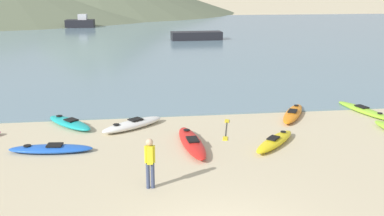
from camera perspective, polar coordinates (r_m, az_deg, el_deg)
bay_water at (r=54.79m, az=-5.82°, el=9.22°), size 160.00×70.00×0.06m
kayak_on_sand_1 at (r=16.98m, az=10.45°, el=-4.19°), size 2.36×2.57×0.36m
kayak_on_sand_3 at (r=16.59m, az=-0.04°, el=-4.38°), size 0.95×3.61×0.37m
kayak_on_sand_4 at (r=20.82m, az=12.69°, el=-0.69°), size 2.20×3.21×0.34m
kayak_on_sand_5 at (r=19.63m, az=-15.29°, el=-1.84°), size 2.40×2.70×0.34m
kayak_on_sand_6 at (r=16.82m, az=-17.49°, el=-4.97°), size 3.03×1.05×0.30m
kayak_on_sand_7 at (r=18.82m, az=-7.54°, el=-2.08°), size 2.83×2.34×0.39m
kayak_on_sand_8 at (r=22.39m, az=21.03°, el=-0.30°), size 1.44×3.60×0.29m
person_near_foreground at (r=13.10m, az=-5.36°, el=-6.60°), size 0.31×0.22×1.53m
moored_boat_0 at (r=66.07m, az=-13.99°, el=10.46°), size 3.99×2.33×1.82m
moored_boat_1 at (r=49.23m, az=0.57°, el=9.16°), size 5.51×2.04×0.88m
loose_paddle at (r=18.60m, az=4.35°, el=-2.70°), size 0.83×2.74×0.03m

